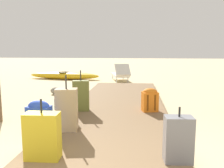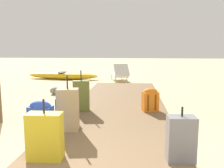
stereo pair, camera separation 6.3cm
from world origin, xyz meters
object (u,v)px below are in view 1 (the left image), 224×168
backpack_orange (150,99)px  suitcase_olive (81,96)px  lounge_chair (121,74)px  suitcase_tan (67,110)px  suitcase_yellow (42,136)px  backpack_blue (39,120)px  backpack_black (64,107)px  kayak (64,76)px  suitcase_grey (178,139)px

backpack_orange → suitcase_olive: size_ratio=0.57×
lounge_chair → suitcase_tan: bearing=-93.8°
suitcase_yellow → backpack_blue: suitcase_yellow is taller
suitcase_olive → suitcase_yellow: bearing=-88.5°
backpack_blue → lounge_chair: bearing=84.3°
backpack_black → lounge_chair: bearing=84.0°
suitcase_yellow → kayak: (-2.22, 8.01, -0.20)m
suitcase_grey → suitcase_olive: (-1.67, 2.16, 0.05)m
lounge_chair → kayak: (-2.66, 0.46, -0.16)m
kayak → backpack_orange: bearing=-57.3°
backpack_black → backpack_blue: 0.98m
backpack_blue → kayak: (-1.95, 7.46, -0.23)m
backpack_black → lounge_chair: (0.64, 6.02, -0.01)m
backpack_orange → suitcase_olive: bearing=-175.5°
backpack_black → backpack_blue: (-0.07, -0.97, 0.06)m
lounge_chair → kayak: bearing=170.1°
suitcase_grey → suitcase_olive: size_ratio=0.76×
suitcase_yellow → backpack_blue: 0.62m
suitcase_yellow → suitcase_tan: suitcase_tan is taller
backpack_black → suitcase_yellow: suitcase_yellow is taller
suitcase_grey → backpack_black: bearing=141.7°
backpack_blue → suitcase_tan: bearing=60.4°
suitcase_olive → kayak: (-2.16, 5.75, -0.24)m
backpack_orange → backpack_blue: (-1.68, -1.82, 0.05)m
suitcase_tan → lounge_chair: (0.44, 6.53, -0.10)m
backpack_orange → suitcase_tan: bearing=-136.2°
backpack_orange → suitcase_tan: size_ratio=0.55×
backpack_orange → backpack_black: 1.82m
lounge_chair → kayak: 2.70m
lounge_chair → suitcase_yellow: bearing=-93.3°
suitcase_yellow → suitcase_tan: bearing=90.2°
suitcase_grey → backpack_blue: size_ratio=1.12×
suitcase_grey → backpack_orange: 2.29m
suitcase_yellow → lounge_chair: size_ratio=0.45×
backpack_blue → backpack_black: bearing=86.0°
backpack_orange → lounge_chair: size_ratio=0.30×
suitcase_yellow → lounge_chair: bearing=86.7°
suitcase_grey → backpack_orange: bearing=95.1°
suitcase_yellow → lounge_chair: suitcase_yellow is taller
backpack_blue → backpack_orange: bearing=47.4°
backpack_blue → lounge_chair: size_ratio=0.36×
backpack_orange → backpack_blue: 2.47m
suitcase_tan → kayak: bearing=107.6°
suitcase_yellow → kayak: 8.31m
backpack_blue → suitcase_olive: bearing=82.9°
suitcase_grey → backpack_orange: suitcase_grey is taller
backpack_blue → kayak: size_ratio=0.17×
backpack_orange → lounge_chair: (-0.97, 5.18, -0.01)m
suitcase_yellow → backpack_blue: (-0.27, 0.55, 0.03)m
backpack_orange → backpack_black: backpack_orange is taller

